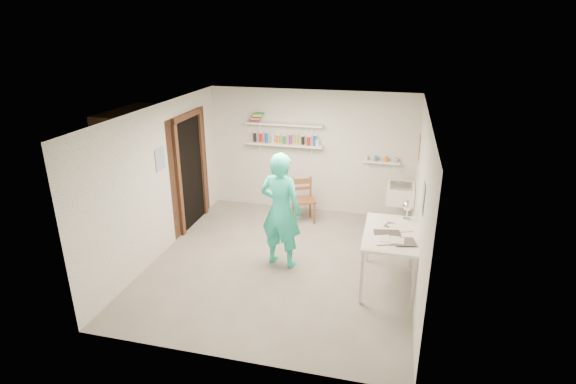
% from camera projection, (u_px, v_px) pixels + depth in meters
% --- Properties ---
extents(floor, '(4.00, 4.50, 0.02)m').
position_uv_depth(floor, '(282.00, 263.00, 7.12)').
color(floor, slate).
rests_on(floor, ground).
extents(ceiling, '(4.00, 4.50, 0.02)m').
position_uv_depth(ceiling, '(281.00, 111.00, 6.26)').
color(ceiling, silver).
rests_on(ceiling, wall_back).
extents(wall_back, '(4.00, 0.02, 2.40)m').
position_uv_depth(wall_back, '(311.00, 152.00, 8.74)').
color(wall_back, silver).
rests_on(wall_back, ground).
extents(wall_front, '(4.00, 0.02, 2.40)m').
position_uv_depth(wall_front, '(226.00, 267.00, 4.64)').
color(wall_front, silver).
rests_on(wall_front, ground).
extents(wall_left, '(0.02, 4.50, 2.40)m').
position_uv_depth(wall_left, '(160.00, 181.00, 7.14)').
color(wall_left, silver).
rests_on(wall_left, ground).
extents(wall_right, '(0.02, 4.50, 2.40)m').
position_uv_depth(wall_right, '(421.00, 204.00, 6.24)').
color(wall_right, silver).
rests_on(wall_right, ground).
extents(doorway_recess, '(0.02, 0.90, 2.00)m').
position_uv_depth(doorway_recess, '(191.00, 173.00, 8.16)').
color(doorway_recess, black).
rests_on(doorway_recess, wall_left).
extents(corridor_box, '(1.40, 1.50, 2.10)m').
position_uv_depth(corridor_box, '(155.00, 167.00, 8.30)').
color(corridor_box, brown).
rests_on(corridor_box, ground).
extents(door_lintel, '(0.06, 1.05, 0.10)m').
position_uv_depth(door_lintel, '(187.00, 116.00, 7.78)').
color(door_lintel, brown).
rests_on(door_lintel, wall_left).
extents(door_jamb_near, '(0.06, 0.10, 2.00)m').
position_uv_depth(door_jamb_near, '(179.00, 182.00, 7.70)').
color(door_jamb_near, brown).
rests_on(door_jamb_near, ground).
extents(door_jamb_far, '(0.06, 0.10, 2.00)m').
position_uv_depth(door_jamb_far, '(203.00, 165.00, 8.61)').
color(door_jamb_far, brown).
rests_on(door_jamb_far, ground).
extents(shelf_lower, '(1.50, 0.22, 0.03)m').
position_uv_depth(shelf_lower, '(284.00, 144.00, 8.68)').
color(shelf_lower, white).
rests_on(shelf_lower, wall_back).
extents(shelf_upper, '(1.50, 0.22, 0.03)m').
position_uv_depth(shelf_upper, '(284.00, 124.00, 8.54)').
color(shelf_upper, white).
rests_on(shelf_upper, wall_back).
extents(ledge_shelf, '(0.70, 0.14, 0.03)m').
position_uv_depth(ledge_shelf, '(381.00, 162.00, 8.39)').
color(ledge_shelf, white).
rests_on(ledge_shelf, wall_back).
extents(poster_left, '(0.01, 0.28, 0.36)m').
position_uv_depth(poster_left, '(160.00, 159.00, 7.06)').
color(poster_left, '#334C7F').
rests_on(poster_left, wall_left).
extents(poster_right_a, '(0.01, 0.34, 0.42)m').
position_uv_depth(poster_right_a, '(419.00, 147.00, 7.76)').
color(poster_right_a, '#995933').
rests_on(poster_right_a, wall_right).
extents(poster_right_b, '(0.01, 0.30, 0.38)m').
position_uv_depth(poster_right_b, '(423.00, 198.00, 5.64)').
color(poster_right_b, '#3F724C').
rests_on(poster_right_b, wall_right).
extents(belfast_sink, '(0.48, 0.60, 0.30)m').
position_uv_depth(belfast_sink, '(400.00, 193.00, 8.02)').
color(belfast_sink, white).
rests_on(belfast_sink, wall_right).
extents(man, '(0.74, 0.56, 1.82)m').
position_uv_depth(man, '(281.00, 210.00, 6.77)').
color(man, '#2AD5B6').
rests_on(man, ground).
extents(wall_clock, '(0.33, 0.10, 0.33)m').
position_uv_depth(wall_clock, '(281.00, 187.00, 6.87)').
color(wall_clock, beige).
rests_on(wall_clock, man).
extents(wooden_chair, '(0.53, 0.52, 0.87)m').
position_uv_depth(wooden_chair, '(304.00, 200.00, 8.44)').
color(wooden_chair, brown).
rests_on(wooden_chair, ground).
extents(work_table, '(0.75, 1.25, 0.83)m').
position_uv_depth(work_table, '(389.00, 259.00, 6.40)').
color(work_table, silver).
rests_on(work_table, ground).
extents(desk_lamp, '(0.16, 0.16, 0.16)m').
position_uv_depth(desk_lamp, '(408.00, 206.00, 6.58)').
color(desk_lamp, silver).
rests_on(desk_lamp, work_table).
extents(spray_cans, '(1.34, 0.06, 0.17)m').
position_uv_depth(spray_cans, '(284.00, 139.00, 8.65)').
color(spray_cans, black).
rests_on(spray_cans, shelf_lower).
extents(book_stack, '(0.28, 0.14, 0.17)m').
position_uv_depth(book_stack, '(257.00, 117.00, 8.63)').
color(book_stack, red).
rests_on(book_stack, shelf_upper).
extents(ledge_pots, '(0.48, 0.07, 0.09)m').
position_uv_depth(ledge_pots, '(381.00, 159.00, 8.37)').
color(ledge_pots, silver).
rests_on(ledge_pots, ledge_shelf).
extents(papers, '(0.30, 0.22, 0.03)m').
position_uv_depth(papers, '(391.00, 231.00, 6.24)').
color(papers, silver).
rests_on(papers, work_table).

